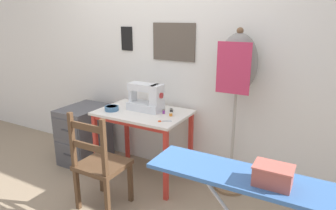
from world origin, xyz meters
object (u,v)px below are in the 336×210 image
thread_spool_far_edge (171,114)px  storage_box (273,175)px  fabric_bowl (112,108)px  thread_spool_near_machine (164,112)px  scissors (163,121)px  sewing_machine (147,98)px  ironing_board (258,187)px  dress_form (237,73)px  thread_spool_mid_table (171,111)px  wooden_chair (100,165)px  filing_cabinet (84,134)px

thread_spool_far_edge → storage_box: storage_box is taller
fabric_bowl → thread_spool_near_machine: size_ratio=3.25×
fabric_bowl → scissors: bearing=-3.2°
sewing_machine → ironing_board: sewing_machine is taller
thread_spool_far_edge → fabric_bowl: bearing=-167.5°
sewing_machine → dress_form: (0.85, 0.17, 0.31)m
fabric_bowl → thread_spool_mid_table: fabric_bowl is taller
scissors → thread_spool_mid_table: bearing=101.4°
dress_form → storage_box: (0.55, -1.17, -0.29)m
scissors → wooden_chair: size_ratio=0.13×
thread_spool_far_edge → filing_cabinet: size_ratio=0.06×
thread_spool_far_edge → filing_cabinet: (-1.13, -0.03, -0.42)m
fabric_bowl → ironing_board: size_ratio=0.11×
wooden_chair → storage_box: 1.56m
scissors → ironing_board: ironing_board is taller
scissors → storage_box: size_ratio=0.62×
scissors → dress_form: bearing=34.9°
sewing_machine → scissors: (0.30, -0.21, -0.13)m
thread_spool_near_machine → storage_box: 1.56m
thread_spool_near_machine → ironing_board: 1.48m
thread_spool_mid_table → thread_spool_near_machine: bearing=-122.9°
fabric_bowl → scissors: (0.62, -0.03, -0.02)m
fabric_bowl → storage_box: bearing=-25.5°
wooden_chair → dress_form: dress_form is taller
scissors → thread_spool_far_edge: size_ratio=3.09×
thread_spool_near_machine → dress_form: size_ratio=0.03×
dress_form → storage_box: dress_form is taller
fabric_bowl → wooden_chair: (0.27, -0.51, -0.34)m
dress_form → thread_spool_mid_table: bearing=-169.2°
thread_spool_near_machine → wooden_chair: wooden_chair is taller
sewing_machine → wooden_chair: (-0.05, -0.68, -0.44)m
sewing_machine → wooden_chair: 0.81m
sewing_machine → thread_spool_mid_table: 0.28m
sewing_machine → thread_spool_far_edge: (0.29, -0.04, -0.11)m
thread_spool_near_machine → dress_form: dress_form is taller
wooden_chair → fabric_bowl: bearing=117.8°
fabric_bowl → filing_cabinet: (-0.52, 0.11, -0.42)m
thread_spool_mid_table → dress_form: (0.61, 0.12, 0.42)m
thread_spool_near_machine → sewing_machine: bearing=175.7°
filing_cabinet → dress_form: bearing=8.2°
dress_form → scissors: bearing=-145.1°
thread_spool_near_machine → thread_spool_mid_table: (0.05, 0.07, -0.00)m
sewing_machine → dress_form: 0.92m
filing_cabinet → dress_form: 1.90m
thread_spool_mid_table → filing_cabinet: bearing=-173.2°
thread_spool_near_machine → filing_cabinet: size_ratio=0.07×
thread_spool_far_edge → wooden_chair: bearing=-118.2°
thread_spool_mid_table → dress_form: 0.74m
sewing_machine → filing_cabinet: size_ratio=0.57×
filing_cabinet → fabric_bowl: bearing=-11.4°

